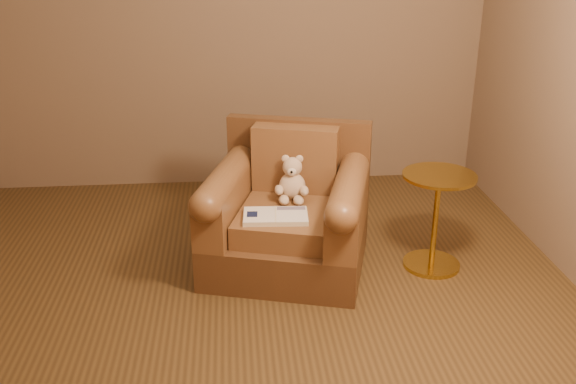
{
  "coord_description": "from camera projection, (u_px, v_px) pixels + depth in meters",
  "views": [
    {
      "loc": [
        0.03,
        -2.96,
        1.93
      ],
      "look_at": [
        0.35,
        0.49,
        0.5
      ],
      "focal_mm": 40.0,
      "sensor_mm": 36.0,
      "label": 1
    }
  ],
  "objects": [
    {
      "name": "armchair",
      "position": [
        289.0,
        215.0,
        3.9
      ],
      "size": [
        1.12,
        1.09,
        0.83
      ],
      "rotation": [
        0.0,
        0.0,
        -0.28
      ],
      "color": "brown",
      "rests_on": "floor"
    },
    {
      "name": "teddy_bear",
      "position": [
        292.0,
        183.0,
        3.89
      ],
      "size": [
        0.2,
        0.23,
        0.28
      ],
      "rotation": [
        0.0,
        0.0,
        -0.15
      ],
      "color": "#CFB091",
      "rests_on": "armchair"
    },
    {
      "name": "floor",
      "position": [
        232.0,
        315.0,
        3.46
      ],
      "size": [
        4.0,
        4.0,
        0.0
      ],
      "primitive_type": "plane",
      "color": "#4E371B",
      "rests_on": "ground"
    },
    {
      "name": "guidebook",
      "position": [
        276.0,
        216.0,
        3.66
      ],
      "size": [
        0.38,
        0.24,
        0.03
      ],
      "rotation": [
        0.0,
        0.0,
        -0.06
      ],
      "color": "beige",
      "rests_on": "armchair"
    },
    {
      "name": "side_table",
      "position": [
        436.0,
        218.0,
        3.84
      ],
      "size": [
        0.43,
        0.43,
        0.61
      ],
      "color": "gold",
      "rests_on": "floor"
    }
  ]
}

